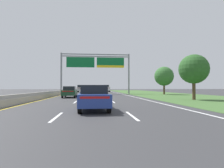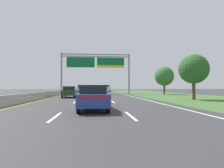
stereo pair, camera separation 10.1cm
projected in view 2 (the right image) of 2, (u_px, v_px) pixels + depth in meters
ground_plane at (94, 95)px, 33.51m from camera, size 220.00×220.00×0.00m
lane_striping at (94, 95)px, 33.06m from camera, size 11.96×106.00×0.01m
grass_verge_right at (168, 95)px, 34.82m from camera, size 14.00×110.00×0.02m
median_barrier_concrete at (57, 93)px, 32.90m from camera, size 0.60×110.00×0.85m
overhead_sign_gantry at (96, 65)px, 40.21m from camera, size 15.06×0.42×8.86m
pickup_truck_white at (107, 88)px, 59.24m from camera, size 2.00×5.40×2.20m
car_darkgreen_left_lane_sedan at (70, 92)px, 26.11m from camera, size 1.91×4.44×1.57m
car_silver_left_lane_suv at (81, 88)px, 54.14m from camera, size 1.99×4.73×2.11m
car_blue_centre_lane_sedan at (93, 97)px, 11.65m from camera, size 1.95×4.45×1.57m
roadside_tree_near at (194, 69)px, 21.02m from camera, size 3.35×3.35×5.20m
roadside_tree_mid at (164, 76)px, 36.72m from camera, size 3.81×3.81×5.56m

